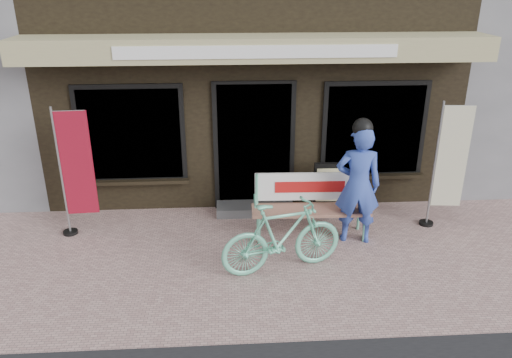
{
  "coord_description": "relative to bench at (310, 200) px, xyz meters",
  "views": [
    {
      "loc": [
        -0.46,
        -5.86,
        3.78
      ],
      "look_at": [
        -0.05,
        0.7,
        1.05
      ],
      "focal_mm": 35.0,
      "sensor_mm": 36.0,
      "label": 1
    }
  ],
  "objects": [
    {
      "name": "ground",
      "position": [
        -0.8,
        -0.97,
        -0.57
      ],
      "size": [
        70.0,
        70.0,
        0.0
      ],
      "primitive_type": "plane",
      "color": "tan",
      "rests_on": "ground"
    },
    {
      "name": "menu_stand",
      "position": [
        0.39,
        0.6,
        -0.09
      ],
      "size": [
        0.47,
        0.11,
        0.93
      ],
      "rotation": [
        0.0,
        0.0,
        -0.01
      ],
      "color": "black",
      "rests_on": "ground"
    },
    {
      "name": "bench",
      "position": [
        0.0,
        0.0,
        0.0
      ],
      "size": [
        1.8,
        0.51,
        0.97
      ],
      "rotation": [
        0.0,
        0.0,
        -0.03
      ],
      "color": "#67C9A4",
      "rests_on": "ground"
    },
    {
      "name": "storefront",
      "position": [
        -0.8,
        4.0,
        2.42
      ],
      "size": [
        7.0,
        6.77,
        6.0
      ],
      "color": "black",
      "rests_on": "ground"
    },
    {
      "name": "person",
      "position": [
        0.65,
        -0.24,
        0.37
      ],
      "size": [
        0.71,
        0.52,
        1.92
      ],
      "rotation": [
        0.0,
        0.0,
        -0.15
      ],
      "color": "#334CAF",
      "rests_on": "ground"
    },
    {
      "name": "nobori_cream",
      "position": [
        2.15,
        0.15,
        0.48
      ],
      "size": [
        0.6,
        0.24,
        2.04
      ],
      "rotation": [
        0.0,
        0.0,
        -0.08
      ],
      "color": "gray",
      "rests_on": "ground"
    },
    {
      "name": "nobori_red",
      "position": [
        -3.52,
        0.23,
        0.48
      ],
      "size": [
        0.6,
        0.23,
        2.03
      ],
      "rotation": [
        0.0,
        0.0,
        0.06
      ],
      "color": "gray",
      "rests_on": "ground"
    },
    {
      "name": "bicycle",
      "position": [
        -0.54,
        -1.0,
        -0.06
      ],
      "size": [
        1.76,
        0.88,
        1.02
      ],
      "primitive_type": "imported",
      "rotation": [
        0.0,
        0.0,
        1.82
      ],
      "color": "#67C9A4",
      "rests_on": "ground"
    }
  ]
}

